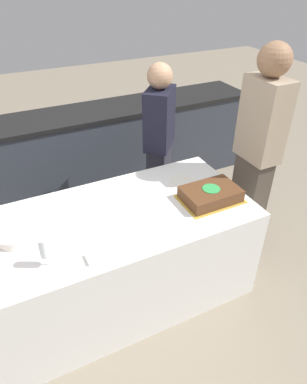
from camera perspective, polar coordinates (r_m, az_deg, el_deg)
ground_plane at (r=2.82m, az=-7.34°, el=-16.86°), size 14.00×14.00×0.00m
back_counter at (r=3.70m, az=-15.97°, el=5.20°), size 4.40×0.58×0.92m
dining_table at (r=2.53m, az=-7.98°, el=-11.34°), size 2.07×0.90×0.77m
cake at (r=2.43m, az=9.49°, el=-0.37°), size 0.43×0.30×0.09m
plate_stack at (r=2.24m, az=-22.04°, el=-6.86°), size 0.21×0.21×0.05m
wine_glass at (r=1.95m, az=-17.79°, el=-8.98°), size 0.07×0.07×0.19m
side_plate_near_cake at (r=2.62m, az=4.81°, el=1.67°), size 0.21×0.21×0.00m
utensil_pile at (r=2.00m, az=-8.76°, el=-10.41°), size 0.17×0.09×0.02m
person_cutting_cake at (r=3.02m, az=0.95°, el=7.17°), size 0.37×0.38×1.54m
person_seated_right at (r=2.73m, az=16.75°, el=5.71°), size 0.23×0.33×1.76m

